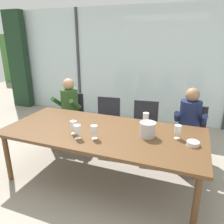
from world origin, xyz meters
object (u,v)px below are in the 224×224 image
Objects in this scene: chair_center at (145,123)px; wine_glass_by_right_taster at (146,117)px; wine_glass_by_left_taster at (73,125)px; chair_right_of_center at (192,130)px; ice_bucket_primary at (148,129)px; tasting_bowl at (193,143)px; person_navy_polo at (189,122)px; chair_near_curtain at (72,113)px; wine_glass_center_pour at (94,129)px; person_olive_shirt at (68,107)px; dining_table at (103,135)px; chair_left_of_center at (107,118)px; wine_glass_spare_empty at (77,129)px; wine_glass_near_bucket at (178,129)px.

chair_center is 0.69m from wine_glass_by_right_taster.
chair_right_of_center is at bearing 40.60° from wine_glass_by_left_taster.
ice_bucket_primary is 1.42× the size of tasting_bowl.
wine_glass_by_left_taster is at bearing -141.22° from wine_glass_by_right_taster.
chair_right_of_center is 0.23m from person_navy_polo.
wine_glass_by_right_taster is (1.59, -0.60, 0.34)m from chair_near_curtain.
wine_glass_center_pour is (-1.13, -0.25, 0.10)m from tasting_bowl.
wine_glass_by_left_taster is at bearing -54.63° from person_olive_shirt.
wine_glass_by_left_taster is (-0.90, -0.25, 0.02)m from ice_bucket_primary.
dining_table is 15.25× the size of wine_glass_by_left_taster.
chair_right_of_center is 6.26× the size of tasting_bowl.
chair_right_of_center is at bearing 42.77° from wine_glass_by_right_taster.
wine_glass_spare_empty is at bearing -88.84° from chair_left_of_center.
wine_glass_center_pour and wine_glass_by_right_taster have the same top height.
wine_glass_spare_empty is at bearing -119.43° from chair_center.
wine_glass_spare_empty is at bearing -155.85° from ice_bucket_primary.
dining_table is 0.42m from wine_glass_by_left_taster.
wine_glass_center_pour is at bearing -135.62° from person_navy_polo.
wine_glass_spare_empty is at bearing -121.50° from dining_table.
tasting_bowl is at bearing -4.67° from ice_bucket_primary.
chair_left_of_center is (-0.34, 0.99, -0.16)m from dining_table.
chair_near_curtain is at bearing 137.25° from dining_table.
chair_near_curtain is at bearing 97.63° from person_olive_shirt.
chair_right_of_center is 1.05m from tasting_bowl.
dining_table is 15.25× the size of wine_glass_near_bucket.
chair_right_of_center is at bearing -4.69° from chair_left_of_center.
chair_left_of_center is at bearing 91.44° from wine_glass_by_left_taster.
chair_near_curtain and chair_center have the same top height.
person_navy_polo is 1.74m from wine_glass_spare_empty.
person_navy_polo is 5.98× the size of ice_bucket_primary.
chair_near_curtain is at bearing 173.84° from person_navy_polo.
wine_glass_by_left_taster reaches higher than chair_near_curtain.
chair_right_of_center is 1.91m from wine_glass_by_left_taster.
chair_near_curtain is at bearing 159.38° from wine_glass_by_right_taster.
chair_right_of_center is at bearing 91.06° from tasting_bowl.
wine_glass_by_left_taster is at bearing 138.08° from wine_glass_spare_empty.
dining_table is at bearing -138.40° from chair_right_of_center.
ice_bucket_primary is at bearing -26.47° from person_olive_shirt.
chair_near_curtain and chair_right_of_center have the same top height.
chair_right_of_center is (1.46, 0.01, 0.00)m from chair_left_of_center.
chair_near_curtain is 1.51m from wine_glass_by_left_taster.
wine_glass_spare_empty is at bearing -62.19° from chair_near_curtain.
wine_glass_near_bucket is (0.35, 0.08, 0.02)m from ice_bucket_primary.
wine_glass_by_right_taster is (-0.58, -0.44, 0.17)m from person_navy_polo.
chair_near_curtain is 2.18m from person_navy_polo.
chair_left_of_center is 5.17× the size of wine_glass_near_bucket.
wine_glass_by_right_taster reaches higher than chair_center.
person_olive_shirt reaches higher than wine_glass_near_bucket.
chair_right_of_center is at bearing -6.63° from chair_near_curtain.
wine_glass_center_pour reaches higher than chair_left_of_center.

